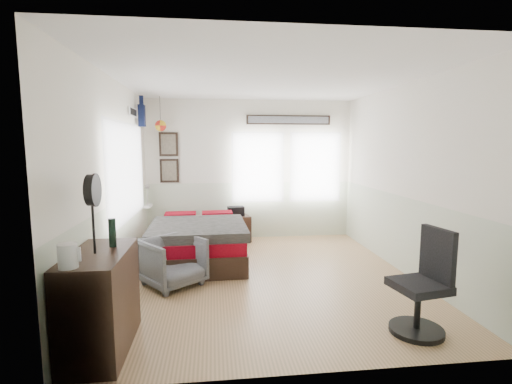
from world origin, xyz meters
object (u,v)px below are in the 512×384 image
at_px(armchair, 173,262).
at_px(task_chair, 423,291).
at_px(bed, 199,241).
at_px(dresser, 101,301).
at_px(nightstand, 236,228).

distance_m(armchair, task_chair, 3.00).
bearing_deg(bed, armchair, -107.07).
xyz_separation_m(bed, task_chair, (2.27, -2.59, 0.11)).
bearing_deg(dresser, task_chair, -0.85).
height_order(bed, armchair, armchair).
height_order(armchair, task_chair, task_chair).
height_order(dresser, nightstand, dresser).
relative_size(bed, task_chair, 1.93).
bearing_deg(task_chair, dresser, 169.24).
relative_size(armchair, task_chair, 0.68).
distance_m(dresser, armchair, 1.57).
relative_size(dresser, nightstand, 2.02).
xyz_separation_m(dresser, nightstand, (1.44, 3.64, -0.20)).
distance_m(bed, nightstand, 1.29).
height_order(bed, task_chair, task_chair).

